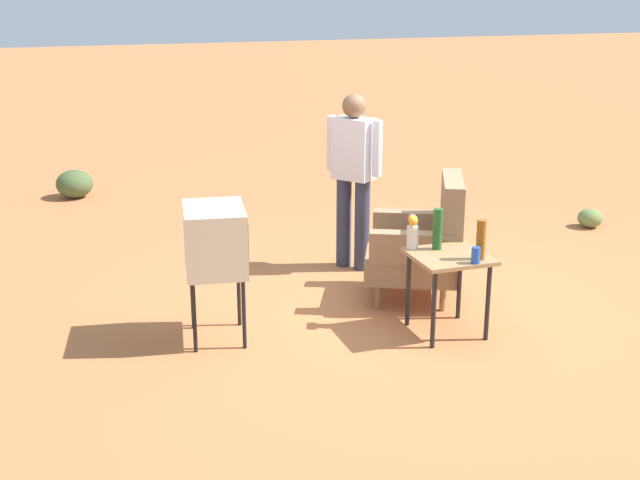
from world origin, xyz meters
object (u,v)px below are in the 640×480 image
bottle_tall_amber (481,240)px  side_table (449,266)px  armchair (424,243)px  soda_can_blue (476,255)px  bottle_wine_green (438,229)px  flower_vase (413,230)px  tv_on_stand (215,240)px  person_standing (354,170)px

bottle_tall_amber → side_table: bearing=-134.7°
armchair → side_table: bearing=-11.0°
soda_can_blue → bottle_tall_amber: size_ratio=0.41×
armchair → soda_can_blue: size_ratio=8.69×
bottle_wine_green → flower_vase: bearing=-112.2°
tv_on_stand → bottle_tall_amber: tv_on_stand is taller
side_table → bottle_tall_amber: bearing=45.3°
bottle_wine_green → flower_vase: size_ratio=1.21×
tv_on_stand → person_standing: person_standing is taller
bottle_wine_green → flower_vase: bottle_wine_green is taller
soda_can_blue → flower_vase: size_ratio=0.46×
person_standing → bottle_tall_amber: size_ratio=5.47×
side_table → flower_vase: 0.39m
person_standing → bottle_wine_green: 1.51m
armchair → bottle_wine_green: size_ratio=3.31×
armchair → person_standing: person_standing is taller
bottle_tall_amber → bottle_wine_green: (-0.32, -0.19, 0.01)m
flower_vase → tv_on_stand: bearing=-99.0°
soda_can_blue → bottle_tall_amber: bearing=133.6°
side_table → tv_on_stand: (-0.46, -1.69, 0.24)m
bottle_wine_green → soda_can_blue: bearing=16.6°
bottle_tall_amber → bottle_wine_green: bearing=-148.5°
flower_vase → soda_can_blue: bearing=32.2°
tv_on_stand → person_standing: (-1.20, 1.54, 0.16)m
tv_on_stand → bottle_tall_amber: (0.62, 1.85, 0.00)m
armchair → tv_on_stand: bearing=-82.0°
flower_vase → bottle_tall_amber: bearing=43.5°
tv_on_stand → person_standing: size_ratio=0.63×
tv_on_stand → bottle_tall_amber: bearing=71.4°
side_table → bottle_tall_amber: bottle_tall_amber is taller
tv_on_stand → soda_can_blue: (0.70, 1.77, -0.09)m
armchair → tv_on_stand: 1.86m
tv_on_stand → flower_vase: size_ratio=3.89×
flower_vase → armchair: bearing=145.2°
side_table → soda_can_blue: (0.24, 0.09, 0.16)m
bottle_tall_amber → bottle_wine_green: bottle_wine_green is taller
side_table → bottle_wine_green: (-0.15, -0.03, 0.25)m
soda_can_blue → tv_on_stand: bearing=-111.5°
armchair → bottle_tall_amber: size_ratio=3.53×
side_table → tv_on_stand: 1.76m
bottle_tall_amber → flower_vase: bottle_tall_amber is taller
armchair → soda_can_blue: armchair is taller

